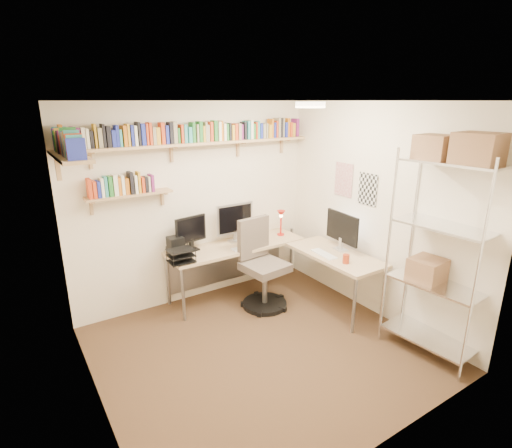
{
  "coord_description": "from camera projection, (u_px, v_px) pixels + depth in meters",
  "views": [
    {
      "loc": [
        -2.03,
        -3.0,
        2.5
      ],
      "look_at": [
        0.28,
        0.55,
        1.19
      ],
      "focal_mm": 28.0,
      "sensor_mm": 36.0,
      "label": 1
    }
  ],
  "objects": [
    {
      "name": "office_chair",
      "position": [
        262.0,
        270.0,
        4.99
      ],
      "size": [
        0.59,
        0.6,
        1.12
      ],
      "rotation": [
        0.0,
        0.0,
        0.11
      ],
      "color": "black",
      "rests_on": "ground"
    },
    {
      "name": "wire_rack",
      "position": [
        447.0,
        210.0,
        3.71
      ],
      "size": [
        0.52,
        0.93,
        2.24
      ],
      "rotation": [
        0.0,
        0.0,
        0.09
      ],
      "color": "silver",
      "rests_on": "ground"
    },
    {
      "name": "wall_shelves",
      "position": [
        167.0,
        145.0,
        4.42
      ],
      "size": [
        3.12,
        1.09,
        0.8
      ],
      "color": "tan",
      "rests_on": "ground"
    },
    {
      "name": "corner_desk",
      "position": [
        254.0,
        249.0,
        5.05
      ],
      "size": [
        2.13,
        1.85,
        1.23
      ],
      "color": "tan",
      "rests_on": "ground"
    },
    {
      "name": "ground",
      "position": [
        262.0,
        349.0,
        4.2
      ],
      "size": [
        3.2,
        3.2,
        0.0
      ],
      "primitive_type": "plane",
      "color": "#442B1D",
      "rests_on": "ground"
    },
    {
      "name": "room_shell",
      "position": [
        263.0,
        207.0,
        3.74
      ],
      "size": [
        3.24,
        3.04,
        2.52
      ],
      "color": "beige",
      "rests_on": "ground"
    }
  ]
}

